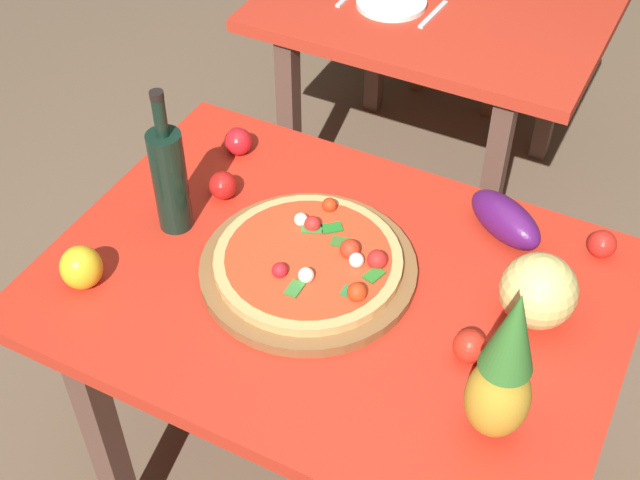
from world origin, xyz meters
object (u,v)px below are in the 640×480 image
object	(u,v)px
pineapple_left	(503,373)
tomato_by_bottle	(238,141)
pizza_board	(309,267)
display_table	(333,310)
pizza	(312,258)
wine_bottle	(169,178)
knife_utensil	(433,14)
tomato_beside_pepper	(470,346)
eggplant	(505,219)
tomato_near_board	(602,244)
dinner_plate	(391,3)
background_table	(435,30)
melon	(538,291)
tomato_at_corner	(223,185)
bell_pepper	(81,267)

from	to	relation	value
pineapple_left	tomato_by_bottle	xyz separation A→B (m)	(-0.82, 0.48, -0.12)
pizza_board	display_table	bearing A→B (deg)	-4.74
pizza	wine_bottle	bearing A→B (deg)	-178.60
knife_utensil	tomato_beside_pepper	bearing A→B (deg)	-61.47
eggplant	tomato_near_board	size ratio (longest dim) A/B	3.25
pizza_board	wine_bottle	size ratio (longest dim) A/B	1.30
pizza_board	dinner_plate	size ratio (longest dim) A/B	2.11
background_table	tomato_by_bottle	world-z (taller)	tomato_by_bottle
melon	tomato_at_corner	size ratio (longest dim) A/B	2.34
wine_bottle	tomato_beside_pepper	world-z (taller)	wine_bottle
bell_pepper	tomato_beside_pepper	bearing A→B (deg)	12.82
knife_utensil	dinner_plate	bearing A→B (deg)	-176.09
display_table	bell_pepper	xyz separation A→B (m)	(-0.47, -0.24, 0.13)
display_table	pizza_board	bearing A→B (deg)	175.26
display_table	tomato_at_corner	distance (m)	0.39
tomato_beside_pepper	tomato_at_corner	size ratio (longest dim) A/B	1.01
tomato_by_bottle	knife_utensil	xyz separation A→B (m)	(0.18, 0.85, -0.03)
bell_pepper	tomato_by_bottle	bearing A→B (deg)	83.41
tomato_beside_pepper	bell_pepper	bearing A→B (deg)	-167.18
background_table	tomato_by_bottle	size ratio (longest dim) A/B	15.54
display_table	tomato_at_corner	world-z (taller)	tomato_at_corner
display_table	dinner_plate	distance (m)	1.20
melon	bell_pepper	size ratio (longest dim) A/B	1.59
background_table	pineapple_left	size ratio (longest dim) A/B	3.00
bell_pepper	dinner_plate	distance (m)	1.38
tomato_beside_pepper	knife_utensil	size ratio (longest dim) A/B	0.37
wine_bottle	dinner_plate	bearing A→B (deg)	88.52
melon	tomato_beside_pepper	bearing A→B (deg)	-117.00
background_table	dinner_plate	world-z (taller)	dinner_plate
display_table	background_table	xyz separation A→B (m)	(-0.25, 1.23, -0.01)
bell_pepper	tomato_near_board	distance (m)	1.11
bell_pepper	tomato_near_board	bearing A→B (deg)	31.50
tomato_beside_pepper	display_table	bearing A→B (deg)	169.45
tomato_beside_pepper	melon	bearing A→B (deg)	63.00
tomato_near_board	dinner_plate	xyz separation A→B (m)	(-0.85, 0.80, -0.02)
wine_bottle	eggplant	xyz separation A→B (m)	(0.67, 0.31, -0.09)
pizza	knife_utensil	size ratio (longest dim) A/B	2.22
knife_utensil	display_table	bearing A→B (deg)	-74.84
melon	knife_utensil	size ratio (longest dim) A/B	0.86
eggplant	pizza_board	bearing A→B (deg)	-137.91
pineapple_left	eggplant	size ratio (longest dim) A/B	1.77
pizza	knife_utensil	bearing A→B (deg)	98.70
knife_utensil	background_table	bearing A→B (deg)	106.61
tomato_by_bottle	knife_utensil	world-z (taller)	tomato_by_bottle
tomato_near_board	dinner_plate	size ratio (longest dim) A/B	0.28
wine_bottle	melon	bearing A→B (deg)	7.01
knife_utensil	tomato_at_corner	bearing A→B (deg)	-93.13
wine_bottle	tomato_at_corner	size ratio (longest dim) A/B	5.38
pineapple_left	tomato_at_corner	distance (m)	0.84
pineapple_left	bell_pepper	xyz separation A→B (m)	(-0.88, -0.05, -0.11)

